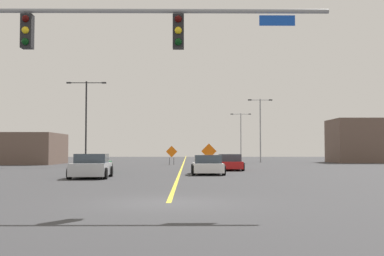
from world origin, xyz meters
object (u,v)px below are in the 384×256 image
Objects in this scene: street_lamp_near_right at (86,116)px; car_green_far at (95,164)px; street_lamp_far_right at (260,125)px; construction_sign_right_shoulder at (172,153)px; car_white_distant at (208,165)px; construction_sign_right_lane at (209,152)px; car_red_passing at (229,163)px; street_lamp_mid_right at (241,132)px; car_silver_near at (91,167)px; traffic_signal_assembly at (36,45)px.

car_green_far is at bearing -75.32° from street_lamp_near_right.
street_lamp_far_right is 32.39m from car_green_far.
construction_sign_right_shoulder is 18.98m from car_green_far.
construction_sign_right_shoulder is 0.50× the size of car_white_distant.
construction_sign_right_shoulder is at bearing 113.00° from construction_sign_right_lane.
car_green_far is 0.95× the size of car_red_passing.
street_lamp_mid_right is 55.50m from car_silver_near.
traffic_signal_assembly is 3.27× the size of car_green_far.
construction_sign_right_lane is at bearing 48.56° from car_green_far.
street_lamp_mid_right is at bearing 74.84° from car_silver_near.
construction_sign_right_lane is at bearing 77.41° from traffic_signal_assembly.
traffic_signal_assembly is 3.60× the size of car_silver_near.
street_lamp_far_right is at bearing 60.21° from car_green_far.
street_lamp_mid_right is 43.35m from car_red_passing.
street_lamp_mid_right is at bearing 79.35° from construction_sign_right_lane.
street_lamp_near_right is at bearing -120.11° from street_lamp_mid_right.
car_silver_near is at bearing -114.81° from construction_sign_right_lane.
car_green_far is at bearing 99.02° from car_silver_near.
traffic_signal_assembly is at bearing -106.41° from street_lamp_far_right.
construction_sign_right_lane is 12.13m from car_white_distant.
street_lamp_far_right reaches higher than traffic_signal_assembly.
street_lamp_near_right reaches higher than traffic_signal_assembly.
street_lamp_mid_right reaches higher than car_silver_near.
traffic_signal_assembly is 30.19m from construction_sign_right_lane.
street_lamp_mid_right is at bearing 82.53° from car_red_passing.
car_green_far is 10.72m from car_red_passing.
street_lamp_mid_right reaches higher than car_green_far.
car_silver_near is (-0.92, 13.13, -4.17)m from traffic_signal_assembly.
construction_sign_right_shoulder is (8.43, 4.46, -3.73)m from street_lamp_near_right.
traffic_signal_assembly is 6.35× the size of construction_sign_right_lane.
car_red_passing is at bearing -97.47° from street_lamp_mid_right.
street_lamp_mid_right is at bearing 78.49° from traffic_signal_assembly.
street_lamp_near_right is at bearing -144.49° from street_lamp_far_right.
traffic_signal_assembly is 3.35× the size of car_white_distant.
street_lamp_mid_right reaches higher than construction_sign_right_lane.
construction_sign_right_shoulder is at bearing 109.73° from car_red_passing.
traffic_signal_assembly is 18.66m from car_white_distant.
construction_sign_right_shoulder is 0.94× the size of construction_sign_right_lane.
car_green_far and car_white_distant have the same top height.
street_lamp_near_right is 1.03× the size of street_lamp_far_right.
traffic_signal_assembly is 34.00m from street_lamp_near_right.
traffic_signal_assembly is 1.78× the size of street_lamp_mid_right.
car_silver_near is (4.67, -20.40, -4.41)m from street_lamp_near_right.
street_lamp_far_right is at bearing 75.12° from car_white_distant.
car_green_far is 8.27m from car_white_distant.
street_lamp_near_right reaches higher than street_lamp_mid_right.
traffic_signal_assembly is 49.53m from street_lamp_far_right.
construction_sign_right_shoulder is at bearing 27.87° from street_lamp_near_right.
street_lamp_far_right is 3.99× the size of construction_sign_right_shoulder.
traffic_signal_assembly is 6.75× the size of construction_sign_right_shoulder.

